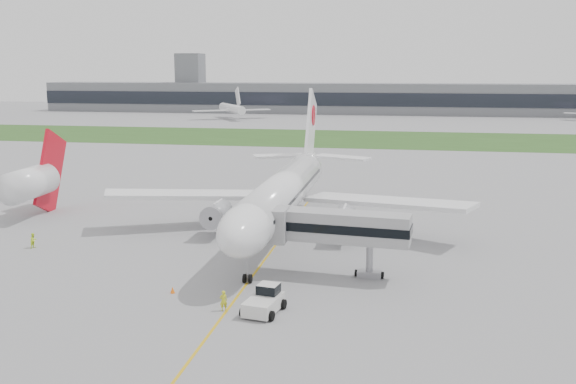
% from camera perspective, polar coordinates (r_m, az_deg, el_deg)
% --- Properties ---
extents(ground, '(600.00, 600.00, 0.00)m').
position_cam_1_polar(ground, '(78.38, -0.97, -4.56)').
color(ground, '#959497').
rests_on(ground, ground).
extents(apron_markings, '(70.00, 70.00, 0.04)m').
position_cam_1_polar(apron_markings, '(73.68, -1.74, -5.58)').
color(apron_markings, gold).
rests_on(apron_markings, ground).
extents(grass_strip, '(600.00, 50.00, 0.02)m').
position_cam_1_polar(grass_strip, '(195.73, 5.99, 4.75)').
color(grass_strip, '#284B1C').
rests_on(grass_strip, ground).
extents(terminal_building, '(320.00, 22.30, 14.00)m').
position_cam_1_polar(terminal_building, '(304.59, 7.66, 8.23)').
color(terminal_building, gray).
rests_on(terminal_building, ground).
extents(control_tower, '(12.00, 12.00, 56.00)m').
position_cam_1_polar(control_tower, '(324.20, -8.57, 7.13)').
color(control_tower, gray).
rests_on(control_tower, ground).
extents(airliner, '(48.13, 53.95, 17.88)m').
position_cam_1_polar(airliner, '(81.75, -0.31, 0.16)').
color(airliner, white).
rests_on(airliner, ground).
extents(pushback_tug, '(3.57, 4.73, 2.24)m').
position_cam_1_polar(pushback_tug, '(56.81, -2.07, -9.60)').
color(pushback_tug, silver).
rests_on(pushback_tug, ground).
extents(jet_bridge, '(15.25, 4.57, 6.97)m').
position_cam_1_polar(jet_bridge, '(65.04, 3.80, -3.14)').
color(jet_bridge, '#9C9C9E').
rests_on(jet_bridge, ground).
extents(safety_cone_left, '(0.45, 0.45, 0.62)m').
position_cam_1_polar(safety_cone_left, '(62.39, -10.23, -8.56)').
color(safety_cone_left, '#FF660D').
rests_on(safety_cone_left, ground).
extents(safety_cone_right, '(0.42, 0.42, 0.57)m').
position_cam_1_polar(safety_cone_right, '(57.54, -3.03, -10.13)').
color(safety_cone_right, '#FF660D').
rests_on(safety_cone_right, ground).
extents(ground_crew_near, '(0.81, 0.70, 1.86)m').
position_cam_1_polar(ground_crew_near, '(57.26, -5.75, -9.59)').
color(ground_crew_near, yellow).
rests_on(ground_crew_near, ground).
extents(ground_crew_far, '(0.86, 1.01, 1.81)m').
position_cam_1_polar(ground_crew_far, '(81.87, -21.69, -4.02)').
color(ground_crew_far, '#DCFF2A').
rests_on(ground_crew_far, ground).
extents(neighbor_aircraft, '(4.79, 15.81, 12.92)m').
position_cam_1_polar(neighbor_aircraft, '(97.80, -21.80, 0.84)').
color(neighbor_aircraft, red).
rests_on(neighbor_aircraft, ground).
extents(distant_aircraft_left, '(43.19, 41.87, 12.59)m').
position_cam_1_polar(distant_aircraft_left, '(271.34, -5.00, 6.48)').
color(distant_aircraft_left, white).
rests_on(distant_aircraft_left, ground).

